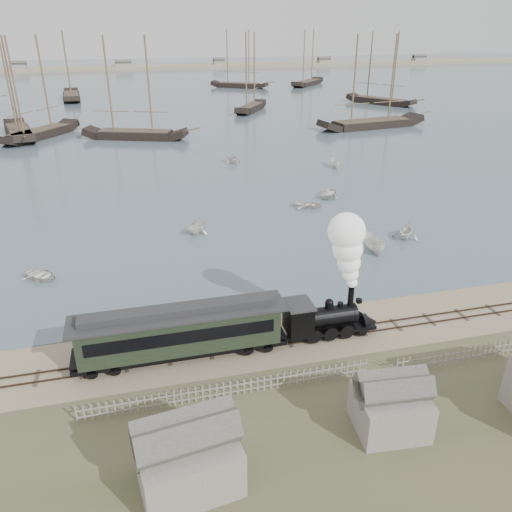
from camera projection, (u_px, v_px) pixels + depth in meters
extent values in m
plane|color=tan|center=(293.00, 325.00, 39.89)|extent=(600.00, 600.00, 0.00)
cube|color=#4B616B|center=(154.00, 86.00, 189.06)|extent=(600.00, 336.00, 0.06)
cube|color=#36271D|center=(304.00, 342.00, 37.65)|extent=(120.00, 0.08, 0.12)
cube|color=#36271D|center=(299.00, 334.00, 38.53)|extent=(120.00, 0.08, 0.12)
cube|color=#43342B|center=(301.00, 339.00, 38.12)|extent=(120.00, 1.80, 0.06)
cube|color=tan|center=(144.00, 69.00, 259.28)|extent=(500.00, 20.00, 1.80)
cube|color=black|center=(330.00, 327.00, 38.34)|extent=(6.85, 2.02, 0.25)
cylinder|color=black|center=(326.00, 317.00, 37.82)|extent=(4.23, 1.51, 1.51)
cube|color=black|center=(298.00, 318.00, 37.24)|extent=(1.81, 2.22, 2.32)
cube|color=#2B2C2E|center=(299.00, 304.00, 36.73)|extent=(2.02, 2.42, 0.12)
cylinder|color=black|center=(351.00, 298.00, 37.67)|extent=(0.44, 0.44, 1.61)
sphere|color=black|center=(329.00, 303.00, 37.37)|extent=(0.65, 0.65, 0.65)
cone|color=black|center=(368.00, 322.00, 39.10)|extent=(1.41, 2.02, 2.02)
cube|color=black|center=(359.00, 301.00, 37.98)|extent=(0.35, 0.35, 0.35)
cube|color=black|center=(182.00, 348.00, 35.78)|extent=(15.07, 2.48, 0.38)
cube|color=black|center=(180.00, 331.00, 35.14)|extent=(13.99, 2.69, 2.69)
cube|color=black|center=(182.00, 338.00, 33.83)|extent=(12.92, 0.06, 0.97)
cube|color=black|center=(178.00, 317.00, 36.23)|extent=(12.92, 0.06, 0.97)
cube|color=#2B2C2E|center=(179.00, 314.00, 34.55)|extent=(15.07, 2.91, 0.19)
cube|color=#2B2C2E|center=(179.00, 310.00, 34.41)|extent=(13.46, 1.29, 0.48)
imported|color=silver|center=(131.00, 338.00, 37.60)|extent=(3.94, 4.13, 0.70)
imported|color=silver|center=(41.00, 275.00, 46.84)|extent=(4.28, 4.42, 0.75)
imported|color=silver|center=(197.00, 226.00, 56.88)|extent=(4.14, 4.23, 1.69)
imported|color=silver|center=(373.00, 244.00, 52.41)|extent=(4.07, 1.72, 1.54)
imported|color=silver|center=(308.00, 205.00, 64.91)|extent=(4.00, 4.49, 0.77)
imported|color=silver|center=(406.00, 230.00, 55.53)|extent=(4.46, 4.44, 1.78)
imported|color=silver|center=(335.00, 163.00, 82.93)|extent=(3.84, 2.12, 1.40)
imported|color=silver|center=(232.00, 158.00, 85.46)|extent=(4.41, 4.21, 1.80)
imported|color=silver|center=(329.00, 193.00, 69.24)|extent=(5.31, 5.00, 0.89)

